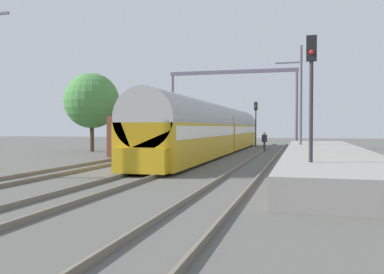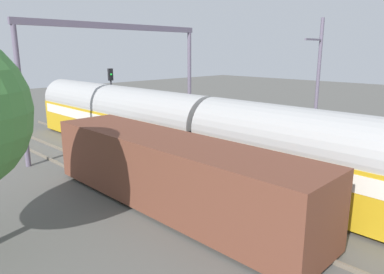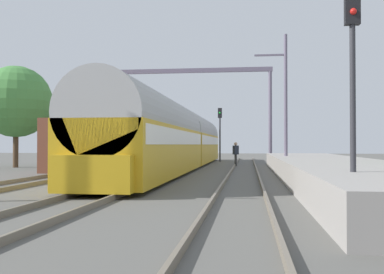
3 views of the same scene
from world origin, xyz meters
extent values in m
cube|color=gold|center=(0.00, 2.09, 1.26)|extent=(2.90, 16.00, 2.20)
cube|color=silver|center=(0.00, 2.09, 1.89)|extent=(2.93, 15.36, 0.64)
cylinder|color=#A1A1A1|center=(0.00, 2.09, 2.56)|extent=(2.84, 16.00, 2.84)
cube|color=gold|center=(0.00, 18.44, 1.26)|extent=(2.90, 16.00, 2.20)
cube|color=silver|center=(0.00, 18.44, 1.89)|extent=(2.93, 15.36, 0.64)
cylinder|color=#A1A1A1|center=(0.00, 18.44, 2.56)|extent=(2.84, 16.00, 2.84)
cube|color=brown|center=(-4.25, 8.39, 1.51)|extent=(2.80, 13.00, 2.70)
cube|color=black|center=(-4.25, 8.39, 0.21)|extent=(2.52, 11.96, 0.10)
cylinder|color=#343434|center=(3.58, 13.66, 0.42)|extent=(0.25, 0.25, 0.85)
cube|color=#232833|center=(3.58, 13.66, 1.17)|extent=(0.45, 0.45, 0.64)
sphere|color=tan|center=(3.58, 13.66, 1.61)|extent=(0.24, 0.24, 0.24)
cylinder|color=#2D2D33|center=(1.92, 22.12, 2.00)|extent=(0.14, 0.14, 3.99)
cube|color=black|center=(1.92, 22.12, 4.44)|extent=(0.36, 0.20, 0.90)
sphere|color=#19D133|center=(1.92, 22.00, 4.45)|extent=(0.16, 0.16, 0.16)
cylinder|color=slate|center=(-6.25, 17.98, 3.75)|extent=(0.28, 0.28, 7.50)
cylinder|color=slate|center=(6.25, 17.98, 3.75)|extent=(0.28, 0.28, 7.50)
cube|color=slate|center=(0.00, 17.98, 7.68)|extent=(12.90, 0.24, 0.36)
cylinder|color=slate|center=(6.65, 7.83, 4.00)|extent=(0.20, 0.20, 8.00)
cube|color=slate|center=(5.75, 7.83, 6.80)|extent=(1.80, 0.10, 0.10)
camera|label=1|loc=(6.66, -22.34, 2.15)|focal=37.96mm
camera|label=2|loc=(-13.32, -1.86, 6.22)|focal=33.79mm
camera|label=3|loc=(4.48, -18.58, 1.57)|focal=41.81mm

